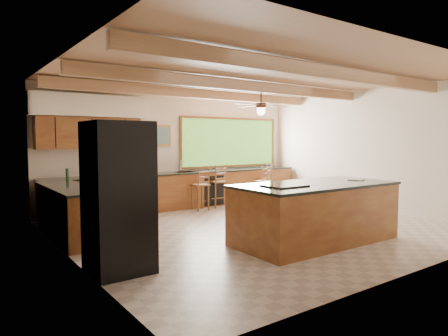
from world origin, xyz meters
TOP-DOWN VIEW (x-y plane):
  - ground at (0.00, 0.00)m, footprint 7.20×7.20m
  - room_shell at (-0.17, 0.65)m, footprint 7.27×6.54m
  - counter_run at (-0.82, 2.52)m, footprint 7.12×3.10m
  - island at (0.10, -1.40)m, footprint 2.92×1.40m
  - refrigerator at (-3.22, -0.95)m, footprint 0.79×0.77m
  - bar_stool_a at (0.10, 2.26)m, footprint 0.38×0.38m
  - bar_stool_b at (0.72, 2.39)m, footprint 0.42×0.42m
  - bar_stool_c at (2.31, 2.39)m, footprint 0.51×0.51m
  - bar_stool_d at (1.97, 2.06)m, footprint 0.38×0.38m

SIDE VIEW (x-z plane):
  - ground at x=0.00m, z-range 0.00..0.00m
  - counter_run at x=-0.82m, z-range -0.15..1.08m
  - island at x=0.10m, z-range -0.01..1.03m
  - bar_stool_d at x=1.97m, z-range 0.10..1.14m
  - bar_stool_a at x=0.10m, z-range 0.10..1.15m
  - bar_stool_c at x=2.31m, z-range 0.10..1.19m
  - bar_stool_b at x=0.72m, z-range 0.10..1.21m
  - refrigerator at x=-3.22m, z-range 0.00..2.00m
  - room_shell at x=-0.17m, z-range 0.70..3.72m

